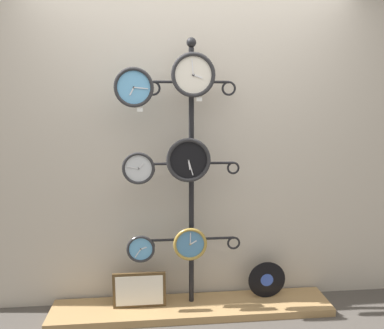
{
  "coord_description": "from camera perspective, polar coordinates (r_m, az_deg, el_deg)",
  "views": [
    {
      "loc": [
        -0.26,
        -2.36,
        1.66
      ],
      "look_at": [
        0.0,
        0.36,
        1.18
      ],
      "focal_mm": 35.0,
      "sensor_mm": 36.0,
      "label": 1
    }
  ],
  "objects": [
    {
      "name": "vinyl_record",
      "position": [
        3.24,
        11.33,
        -16.85
      ],
      "size": [
        0.31,
        0.01,
        0.31
      ],
      "color": "black",
      "rests_on": "low_shelf"
    },
    {
      "name": "display_stand",
      "position": [
        2.93,
        -0.1,
        -8.77
      ],
      "size": [
        0.78,
        0.39,
        2.1
      ],
      "color": "black",
      "rests_on": "ground_plane"
    },
    {
      "name": "low_shelf",
      "position": [
        3.17,
        0.02,
        -21.04
      ],
      "size": [
        2.2,
        0.36,
        0.06
      ],
      "color": "#9E7A4C",
      "rests_on": "ground_plane"
    },
    {
      "name": "picture_frame",
      "position": [
        3.08,
        -8.02,
        -18.43
      ],
      "size": [
        0.41,
        0.02,
        0.28
      ],
      "color": "#4C381E",
      "rests_on": "low_shelf"
    },
    {
      "name": "price_tag_mid",
      "position": [
        2.7,
        1.11,
        9.91
      ],
      "size": [
        0.04,
        0.0,
        0.03
      ],
      "color": "white"
    },
    {
      "name": "shop_wall",
      "position": [
        2.95,
        -0.39,
        4.84
      ],
      "size": [
        4.4,
        0.04,
        2.8
      ],
      "color": "#BCB2A3",
      "rests_on": "ground_plane"
    },
    {
      "name": "clock_middle_center",
      "position": [
        2.71,
        -0.54,
        0.67
      ],
      "size": [
        0.32,
        0.04,
        0.32
      ],
      "color": "black"
    },
    {
      "name": "clock_top_left",
      "position": [
        2.66,
        -8.86,
        11.53
      ],
      "size": [
        0.28,
        0.04,
        0.28
      ],
      "color": "#60A8DB"
    },
    {
      "name": "clock_middle_left",
      "position": [
        2.73,
        -8.16,
        -0.57
      ],
      "size": [
        0.24,
        0.04,
        0.24
      ],
      "color": "silver"
    },
    {
      "name": "price_tag_upper",
      "position": [
        2.66,
        -7.96,
        8.29
      ],
      "size": [
        0.04,
        0.0,
        0.03
      ],
      "color": "white"
    },
    {
      "name": "clock_top_center",
      "position": [
        2.71,
        0.19,
        13.49
      ],
      "size": [
        0.31,
        0.04,
        0.31
      ],
      "color": "silver"
    },
    {
      "name": "clock_bottom_left",
      "position": [
        2.88,
        -7.82,
        -12.61
      ],
      "size": [
        0.21,
        0.04,
        0.21
      ],
      "color": "#60A8DB"
    },
    {
      "name": "clock_bottom_center",
      "position": [
        2.91,
        -0.28,
        -12.02
      ],
      "size": [
        0.26,
        0.04,
        0.26
      ],
      "color": "#4C84B2"
    }
  ]
}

